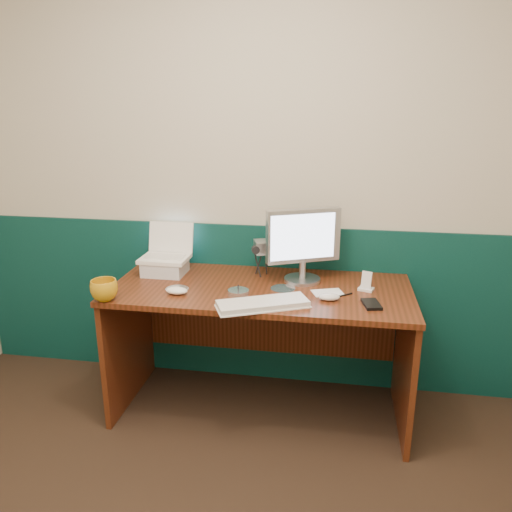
% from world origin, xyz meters
% --- Properties ---
extents(back_wall, '(3.50, 0.04, 2.50)m').
position_xyz_m(back_wall, '(0.00, 1.75, 1.25)').
color(back_wall, beige).
rests_on(back_wall, ground).
extents(wainscot, '(3.48, 0.02, 1.00)m').
position_xyz_m(wainscot, '(0.00, 1.74, 0.50)').
color(wainscot, '#073032').
rests_on(wainscot, ground).
extents(desk, '(1.60, 0.70, 0.75)m').
position_xyz_m(desk, '(0.16, 1.38, 0.38)').
color(desk, '#3D1C0B').
rests_on(desk, ground).
extents(laptop_riser, '(0.23, 0.20, 0.08)m').
position_xyz_m(laptop_riser, '(-0.42, 1.51, 0.79)').
color(laptop_riser, silver).
rests_on(laptop_riser, desk).
extents(laptop, '(0.27, 0.21, 0.22)m').
position_xyz_m(laptop, '(-0.42, 1.51, 0.94)').
color(laptop, white).
rests_on(laptop, laptop_riser).
extents(monitor, '(0.42, 0.28, 0.41)m').
position_xyz_m(monitor, '(0.37, 1.51, 0.95)').
color(monitor, '#B2B3B7').
rests_on(monitor, desk).
extents(keyboard, '(0.46, 0.32, 0.03)m').
position_xyz_m(keyboard, '(0.21, 1.11, 0.76)').
color(keyboard, white).
rests_on(keyboard, desk).
extents(mouse_right, '(0.11, 0.08, 0.04)m').
position_xyz_m(mouse_right, '(0.53, 1.25, 0.77)').
color(mouse_right, silver).
rests_on(mouse_right, desk).
extents(mouse_left, '(0.11, 0.07, 0.04)m').
position_xyz_m(mouse_left, '(-0.25, 1.21, 0.77)').
color(mouse_left, white).
rests_on(mouse_left, desk).
extents(mug, '(0.14, 0.14, 0.11)m').
position_xyz_m(mug, '(-0.58, 1.07, 0.80)').
color(mug, '#C48D12').
rests_on(mug, desk).
extents(camcorder, '(0.14, 0.16, 0.21)m').
position_xyz_m(camcorder, '(0.13, 1.58, 0.86)').
color(camcorder, '#B7B6BB').
rests_on(camcorder, desk).
extents(cd_spindle, '(0.11, 0.11, 0.02)m').
position_xyz_m(cd_spindle, '(0.06, 1.26, 0.76)').
color(cd_spindle, silver).
rests_on(cd_spindle, desk).
extents(cd_loose_a, '(0.12, 0.12, 0.00)m').
position_xyz_m(cd_loose_a, '(-0.28, 1.28, 0.75)').
color(cd_loose_a, silver).
rests_on(cd_loose_a, desk).
extents(cd_loose_b, '(0.13, 0.13, 0.00)m').
position_xyz_m(cd_loose_b, '(0.28, 1.38, 0.75)').
color(cd_loose_b, '#ADB1BD').
rests_on(cd_loose_b, desk).
extents(pen, '(0.12, 0.10, 0.01)m').
position_xyz_m(pen, '(0.58, 1.31, 0.75)').
color(pen, black).
rests_on(pen, desk).
extents(papers, '(0.18, 0.15, 0.00)m').
position_xyz_m(papers, '(0.51, 1.35, 0.75)').
color(papers, silver).
rests_on(papers, desk).
extents(dock, '(0.09, 0.08, 0.01)m').
position_xyz_m(dock, '(0.71, 1.42, 0.76)').
color(dock, white).
rests_on(dock, desk).
extents(music_player, '(0.06, 0.04, 0.09)m').
position_xyz_m(music_player, '(0.71, 1.42, 0.81)').
color(music_player, white).
rests_on(music_player, dock).
extents(pda, '(0.10, 0.14, 0.02)m').
position_xyz_m(pda, '(0.73, 1.22, 0.76)').
color(pda, black).
rests_on(pda, desk).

